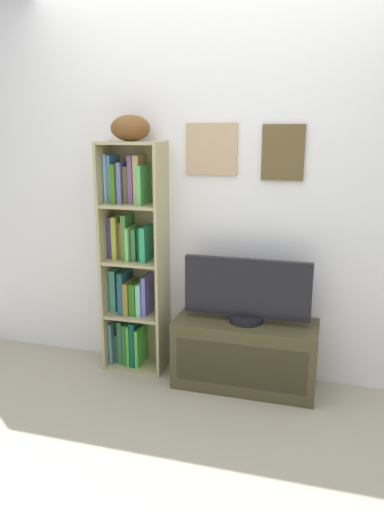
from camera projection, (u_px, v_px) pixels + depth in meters
name	position (u px, v px, depth m)	size (l,w,h in m)	color
ground	(165.00, 468.00, 2.50)	(5.20, 5.20, 0.04)	#A79F86
back_wall	(218.00, 192.00, 3.24)	(4.80, 0.08, 2.50)	white
bookshelf	(132.00, 263.00, 3.39)	(0.42, 0.26, 1.58)	tan
football	(131.00, 128.00, 3.14)	(0.25, 0.16, 0.16)	brown
tv_stand	(245.00, 354.00, 3.23)	(0.92, 0.37, 0.45)	#474025
television	(247.00, 291.00, 3.12)	(0.81, 0.22, 0.42)	black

